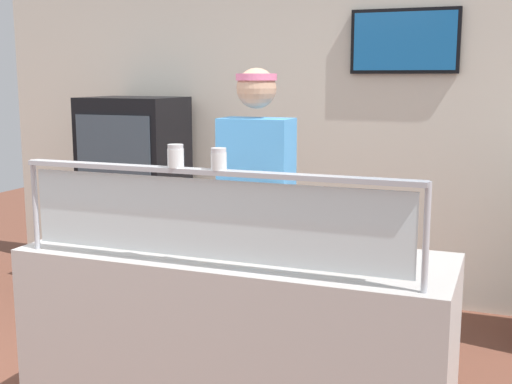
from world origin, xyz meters
TOP-DOWN VIEW (x-y plane):
  - shop_rear_unit at (0.95, 2.70)m, footprint 6.30×0.13m
  - serving_counter at (0.95, 0.34)m, footprint 1.90×0.67m
  - sneeze_guard at (0.95, 0.06)m, footprint 1.73×0.06m
  - pizza_tray at (0.94, 0.43)m, footprint 0.45×0.45m
  - pizza_server at (0.97, 0.41)m, footprint 0.10×0.29m
  - parmesan_shaker at (0.81, 0.06)m, footprint 0.07×0.07m
  - pepper_flake_shaker at (1.00, 0.06)m, footprint 0.06×0.06m
  - worker_figure at (0.81, 0.96)m, footprint 0.41×0.50m
  - drink_fridge at (-0.74, 2.25)m, footprint 0.74×0.60m

SIDE VIEW (x-z plane):
  - serving_counter at x=0.95m, z-range 0.00..0.95m
  - drink_fridge at x=-0.74m, z-range 0.00..1.56m
  - pizza_tray at x=0.94m, z-range 0.95..0.98m
  - pizza_server at x=0.97m, z-range 0.99..0.99m
  - worker_figure at x=0.81m, z-range 0.13..1.89m
  - sneeze_guard at x=0.95m, z-range 1.01..1.41m
  - shop_rear_unit at x=0.95m, z-range 0.01..2.71m
  - pepper_flake_shaker at x=1.00m, z-range 1.35..1.43m
  - parmesan_shaker at x=0.81m, z-range 1.35..1.44m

